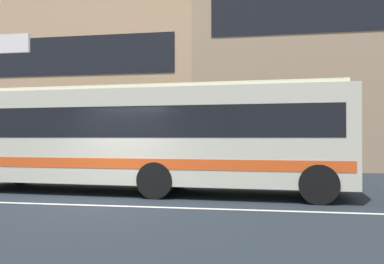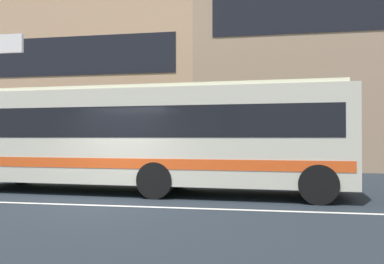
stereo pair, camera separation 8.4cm
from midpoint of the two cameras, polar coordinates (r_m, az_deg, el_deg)
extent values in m
plane|color=#1F272F|center=(10.81, -11.73, -9.59)|extent=(160.00, 160.00, 0.00)
cube|color=silver|center=(10.81, -11.73, -9.57)|extent=(60.00, 0.16, 0.01)
cube|color=#3B7030|center=(17.69, -11.19, -4.89)|extent=(13.14, 1.10, 0.76)
cube|color=tan|center=(30.03, -19.08, 6.01)|extent=(21.85, 9.68, 10.34)
cube|color=beige|center=(13.01, -6.27, -0.61)|extent=(12.16, 3.16, 2.69)
cube|color=black|center=(13.01, -6.27, 1.16)|extent=(11.44, 3.14, 0.86)
cube|color=#EB541D|center=(13.03, -6.27, -3.87)|extent=(11.92, 3.17, 0.28)
cube|color=beige|center=(13.08, -6.26, 5.55)|extent=(11.66, 2.72, 0.12)
cylinder|color=black|center=(16.44, -21.59, -4.75)|extent=(1.01, 0.33, 1.00)
cylinder|color=black|center=(11.71, -4.75, -6.46)|extent=(1.01, 0.33, 1.00)
cylinder|color=black|center=(13.95, -1.70, -5.54)|extent=(1.01, 0.33, 1.00)
cylinder|color=black|center=(11.14, 16.75, -6.73)|extent=(1.01, 0.33, 1.00)
cylinder|color=black|center=(13.47, 16.20, -5.68)|extent=(1.01, 0.33, 1.00)
camera|label=1|loc=(0.04, -89.81, 0.00)|focal=39.95mm
camera|label=2|loc=(0.04, 90.19, 0.00)|focal=39.95mm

